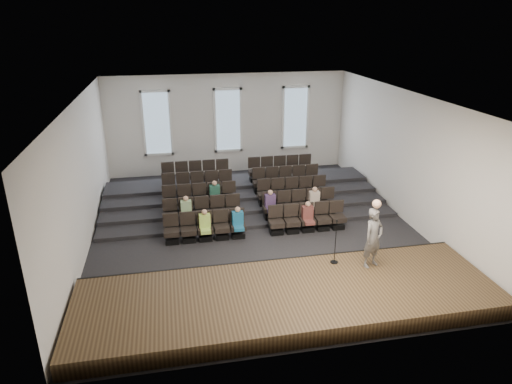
# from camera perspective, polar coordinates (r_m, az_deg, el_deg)

# --- Properties ---
(ground) EXTENTS (14.00, 14.00, 0.00)m
(ground) POSITION_cam_1_polar(r_m,az_deg,el_deg) (17.57, -0.21, -4.55)
(ground) COLOR black
(ground) RESTS_ON ground
(ceiling) EXTENTS (12.00, 14.00, 0.02)m
(ceiling) POSITION_cam_1_polar(r_m,az_deg,el_deg) (16.03, -0.23, 11.79)
(ceiling) COLOR white
(ceiling) RESTS_ON ground
(wall_back) EXTENTS (12.00, 0.04, 5.00)m
(wall_back) POSITION_cam_1_polar(r_m,az_deg,el_deg) (23.32, -3.53, 8.48)
(wall_back) COLOR silver
(wall_back) RESTS_ON ground
(wall_front) EXTENTS (12.00, 0.04, 5.00)m
(wall_front) POSITION_cam_1_polar(r_m,az_deg,el_deg) (10.39, 7.23, -8.68)
(wall_front) COLOR silver
(wall_front) RESTS_ON ground
(wall_left) EXTENTS (0.04, 14.00, 5.00)m
(wall_left) POSITION_cam_1_polar(r_m,az_deg,el_deg) (16.64, -21.04, 1.77)
(wall_left) COLOR silver
(wall_left) RESTS_ON ground
(wall_right) EXTENTS (0.04, 14.00, 5.00)m
(wall_right) POSITION_cam_1_polar(r_m,az_deg,el_deg) (18.68, 18.28, 4.17)
(wall_right) COLOR silver
(wall_right) RESTS_ON ground
(stage) EXTENTS (11.80, 3.60, 0.50)m
(stage) POSITION_cam_1_polar(r_m,az_deg,el_deg) (13.13, 4.13, -13.11)
(stage) COLOR #4D3821
(stage) RESTS_ON ground
(stage_lip) EXTENTS (11.80, 0.06, 0.52)m
(stage_lip) POSITION_cam_1_polar(r_m,az_deg,el_deg) (14.58, 2.31, -9.27)
(stage_lip) COLOR black
(stage_lip) RESTS_ON ground
(risers) EXTENTS (11.80, 4.80, 0.60)m
(risers) POSITION_cam_1_polar(r_m,az_deg,el_deg) (20.35, -1.91, -0.23)
(risers) COLOR black
(risers) RESTS_ON ground
(seating_rows) EXTENTS (6.80, 4.70, 1.67)m
(seating_rows) POSITION_cam_1_polar(r_m,az_deg,el_deg) (18.68, -1.11, -0.64)
(seating_rows) COLOR black
(seating_rows) RESTS_ON ground
(windows) EXTENTS (8.44, 0.10, 3.24)m
(windows) POSITION_cam_1_polar(r_m,az_deg,el_deg) (23.21, -3.52, 8.93)
(windows) COLOR white
(windows) RESTS_ON wall_back
(audience) EXTENTS (5.45, 2.64, 1.10)m
(audience) POSITION_cam_1_polar(r_m,az_deg,el_deg) (17.34, -0.92, -2.05)
(audience) COLOR #AED655
(audience) RESTS_ON seating_rows
(speaker) EXTENTS (0.80, 0.68, 1.87)m
(speaker) POSITION_cam_1_polar(r_m,az_deg,el_deg) (14.12, 14.44, -5.58)
(speaker) COLOR #565351
(speaker) RESTS_ON stage
(mic_stand) EXTENTS (0.24, 0.24, 1.45)m
(mic_stand) POSITION_cam_1_polar(r_m,az_deg,el_deg) (14.28, 9.83, -7.16)
(mic_stand) COLOR black
(mic_stand) RESTS_ON stage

